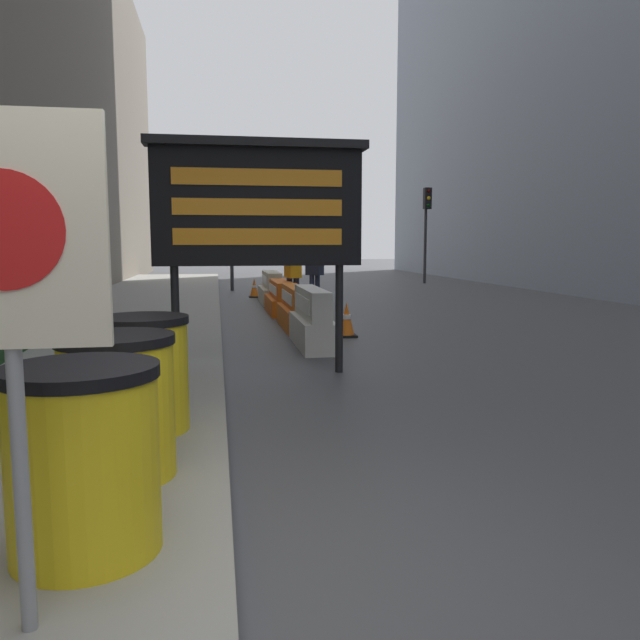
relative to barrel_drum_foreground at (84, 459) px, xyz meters
name	(u,v)px	position (x,y,z in m)	size (l,w,h in m)	color
ground_plane	(236,614)	(0.69, -0.39, -0.61)	(120.00, 120.00, 0.00)	#474749
bare_tree	(62,235)	(-2.15, 9.15, 1.16)	(1.99, 2.10, 3.32)	#4C3D2D
barrel_drum_foreground	(84,459)	(0.00, 0.00, 0.00)	(0.73, 0.73, 0.91)	yellow
barrel_drum_middle	(118,406)	(0.01, 0.99, 0.00)	(0.73, 0.73, 0.91)	yellow
barrel_drum_back	(143,373)	(0.05, 1.98, 0.00)	(0.73, 0.73, 0.91)	yellow
warning_sign	(7,269)	(-0.10, -0.62, 0.93)	(0.71, 0.08, 1.94)	gray
message_board	(258,205)	(1.14, 4.65, 1.47)	(2.64, 0.36, 2.85)	black
jersey_barrier_white	(312,321)	(2.11, 6.66, -0.20)	(0.51, 1.98, 0.92)	silver
jersey_barrier_orange_near	(295,310)	(2.11, 8.85, -0.26)	(0.51, 2.08, 0.81)	orange
jersey_barrier_orange_far	(281,299)	(2.11, 11.47, -0.28)	(0.62, 2.17, 0.76)	orange
jersey_barrier_cream	(272,289)	(2.11, 14.00, -0.24)	(0.62, 2.12, 0.85)	beige
traffic_cone_near	(254,288)	(1.75, 15.84, -0.33)	(0.32, 0.32, 0.58)	black
traffic_cone_mid	(346,320)	(2.86, 7.58, -0.31)	(0.34, 0.34, 0.61)	black
traffic_light_near_curb	(231,214)	(1.16, 18.62, 2.02)	(0.28, 0.45, 3.61)	#2D2D30
traffic_light_far_side	(427,214)	(9.03, 21.37, 2.17)	(0.28, 0.45, 3.83)	#2D2D30
pedestrian_worker	(293,270)	(2.37, 11.32, 0.41)	(0.37, 0.50, 1.73)	#23283D
pedestrian_passerby	(315,268)	(3.19, 13.28, 0.35)	(0.49, 0.49, 1.64)	#23283D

